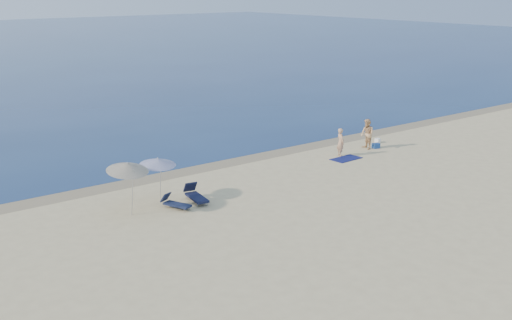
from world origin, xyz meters
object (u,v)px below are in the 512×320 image
at_px(umbrella_near, 158,162).
at_px(person_right, 367,134).
at_px(person_left, 341,142).
at_px(blue_cooler, 376,146).

bearing_deg(umbrella_near, person_right, 4.42).
distance_m(person_left, person_right, 2.53).
xyz_separation_m(person_left, umbrella_near, (-12.68, -0.60, 1.09)).
distance_m(person_right, umbrella_near, 15.26).
height_order(person_left, person_right, person_right).
xyz_separation_m(person_left, person_right, (2.52, 0.21, 0.10)).
xyz_separation_m(blue_cooler, umbrella_near, (-15.79, -0.56, 1.78)).
bearing_deg(blue_cooler, person_right, 171.10).
bearing_deg(person_left, umbrella_near, 110.95).
distance_m(person_right, blue_cooler, 1.01).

